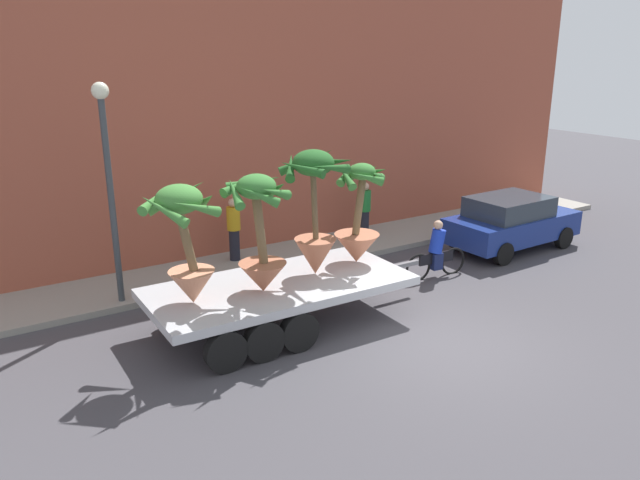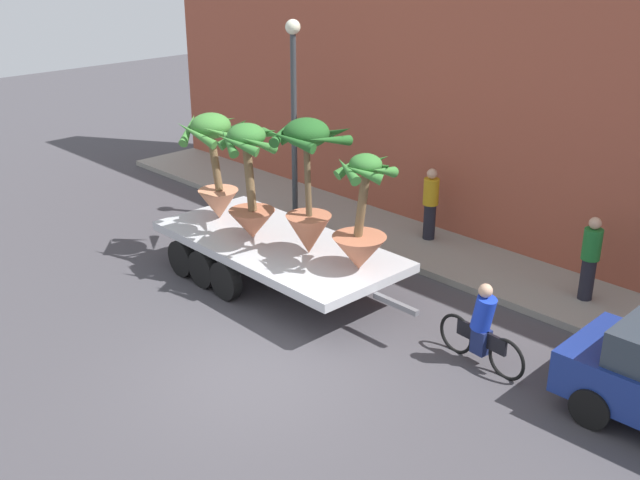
% 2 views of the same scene
% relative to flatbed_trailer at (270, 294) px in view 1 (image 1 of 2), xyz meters
% --- Properties ---
extents(ground_plane, '(60.00, 60.00, 0.00)m').
position_rel_flatbed_trailer_xyz_m(ground_plane, '(2.60, -2.48, -0.77)').
color(ground_plane, '#423F44').
extents(sidewalk, '(24.00, 2.20, 0.15)m').
position_rel_flatbed_trailer_xyz_m(sidewalk, '(2.60, 3.62, -0.69)').
color(sidewalk, gray).
rests_on(sidewalk, ground).
extents(building_facade, '(24.00, 1.20, 7.47)m').
position_rel_flatbed_trailer_xyz_m(building_facade, '(2.60, 5.32, 2.97)').
color(building_facade, '#9E4C38').
rests_on(building_facade, ground).
extents(flatbed_trailer, '(6.48, 2.63, 0.98)m').
position_rel_flatbed_trailer_xyz_m(flatbed_trailer, '(0.00, 0.00, 0.00)').
color(flatbed_trailer, '#B7BABF').
rests_on(flatbed_trailer, ground).
extents(potted_palm_rear, '(1.51, 1.56, 2.33)m').
position_rel_flatbed_trailer_xyz_m(potted_palm_rear, '(-1.74, -0.03, 1.47)').
color(potted_palm_rear, tan).
rests_on(potted_palm_rear, flatbed_trailer).
extents(potted_palm_middle, '(1.35, 1.46, 2.39)m').
position_rel_flatbed_trailer_xyz_m(potted_palm_middle, '(-0.30, -0.23, 1.38)').
color(potted_palm_middle, '#B26647').
rests_on(potted_palm_middle, flatbed_trailer).
extents(potted_palm_front, '(1.19, 1.16, 2.26)m').
position_rel_flatbed_trailer_xyz_m(potted_palm_front, '(2.38, 0.19, 1.08)').
color(potted_palm_front, '#B26647').
rests_on(potted_palm_front, flatbed_trailer).
extents(potted_palm_extra, '(1.55, 1.59, 2.69)m').
position_rel_flatbed_trailer_xyz_m(potted_palm_extra, '(1.12, 0.04, 1.60)').
color(potted_palm_extra, '#B26647').
rests_on(potted_palm_extra, flatbed_trailer).
extents(cyclist, '(1.84, 0.38, 1.54)m').
position_rel_flatbed_trailer_xyz_m(cyclist, '(5.01, 0.39, -0.10)').
color(cyclist, black).
rests_on(cyclist, ground).
extents(parked_car, '(4.10, 1.96, 1.58)m').
position_rel_flatbed_trailer_xyz_m(parked_car, '(8.42, 0.96, 0.06)').
color(parked_car, navy).
rests_on(parked_car, ground).
extents(pedestrian_near_gate, '(0.36, 0.36, 1.71)m').
position_rel_flatbed_trailer_xyz_m(pedestrian_near_gate, '(5.17, 3.70, 0.28)').
color(pedestrian_near_gate, black).
rests_on(pedestrian_near_gate, sidewalk).
extents(pedestrian_far_left, '(0.36, 0.36, 1.71)m').
position_rel_flatbed_trailer_xyz_m(pedestrian_far_left, '(1.06, 3.99, 0.28)').
color(pedestrian_far_left, black).
rests_on(pedestrian_far_left, sidewalk).
extents(street_lamp, '(0.36, 0.36, 4.83)m').
position_rel_flatbed_trailer_xyz_m(street_lamp, '(-2.31, 2.82, 2.46)').
color(street_lamp, '#383D42').
rests_on(street_lamp, sidewalk).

